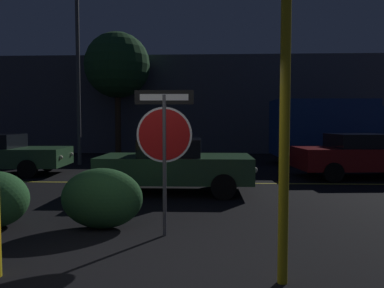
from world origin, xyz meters
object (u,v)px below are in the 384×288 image
Objects in this scene: yellow_pole_right at (285,128)px; tree_0 at (117,66)px; passing_car_3 at (361,155)px; passing_car_2 at (175,165)px; stop_sign at (164,134)px; hedge_bush_2 at (102,198)px; street_lamp at (78,54)px; delivery_truck at (354,128)px.

tree_0 is at bearing 109.62° from yellow_pole_right.
tree_0 is (-9.84, 7.95, 4.12)m from passing_car_3.
stop_sign is at bearing 2.46° from passing_car_2.
passing_car_3 reaches higher than hedge_bush_2.
passing_car_2 is 0.50× the size of street_lamp.
yellow_pole_right is 0.53× the size of delivery_truck.
tree_0 is at bearing 102.49° from hedge_bush_2.
hedge_bush_2 is at bearing -68.75° from street_lamp.
passing_car_2 is at bearing -52.68° from street_lamp.
passing_car_3 is at bearing 42.02° from hedge_bush_2.
passing_car_3 is 13.30m from tree_0.
yellow_pole_right reaches higher than passing_car_3.
passing_car_2 is at bearing -47.45° from delivery_truck.
passing_car_3 is (4.10, 8.12, -1.01)m from yellow_pole_right.
delivery_truck is (5.37, 12.08, -0.21)m from yellow_pole_right.
yellow_pole_right reaches higher than hedge_bush_2.
street_lamp is (-10.36, 3.27, 3.89)m from passing_car_3.
hedge_bush_2 is at bearing 160.07° from stop_sign.
delivery_truck is at bearing -19.78° from tree_0.
hedge_bush_2 is at bearing -77.51° from tree_0.
yellow_pole_right is 0.44× the size of street_lamp.
passing_car_3 is at bearing 63.18° from yellow_pole_right.
delivery_truck is 12.26m from tree_0.
passing_car_3 is at bearing -38.96° from tree_0.
hedge_bush_2 is (-1.11, 0.37, -1.10)m from stop_sign.
hedge_bush_2 is 3.47m from passing_car_2.
passing_car_3 is 4.23m from delivery_truck.
street_lamp is (-11.63, -0.69, 3.09)m from delivery_truck.
stop_sign is at bearing -34.48° from delivery_truck.
yellow_pole_right is 9.15m from passing_car_3.
stop_sign is 1.60m from hedge_bush_2.
delivery_truck reaches higher than passing_car_2.
passing_car_3 is (5.62, 6.43, -0.89)m from stop_sign.
hedge_bush_2 is 9.06m from passing_car_3.
street_lamp is at bearing 118.78° from yellow_pole_right.
passing_car_3 is (6.73, 6.06, 0.21)m from hedge_bush_2.
hedge_bush_2 is at bearing -51.91° from passing_car_3.
delivery_truck is (8.00, 10.02, 1.02)m from hedge_bush_2.
stop_sign is at bearing -18.43° from hedge_bush_2.
stop_sign is at bearing -45.08° from passing_car_3.
hedge_bush_2 is 14.99m from tree_0.
street_lamp reaches higher than passing_car_2.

